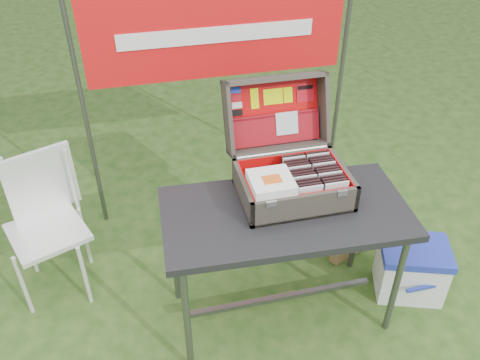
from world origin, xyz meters
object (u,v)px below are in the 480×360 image
object	(u,v)px
table	(282,265)
suitcase	(292,150)
cardboard_box	(355,223)
chair	(48,234)
cooler	(411,269)

from	to	relation	value
table	suitcase	bearing A→B (deg)	69.72
table	cardboard_box	distance (m)	0.77
chair	cardboard_box	size ratio (longest dim) A/B	2.00
suitcase	chair	size ratio (longest dim) A/B	0.64
suitcase	cardboard_box	size ratio (longest dim) A/B	1.27
cooler	chair	bearing A→B (deg)	-175.41
suitcase	chair	distance (m)	1.48
table	cardboard_box	size ratio (longest dim) A/B	2.85
table	suitcase	distance (m)	0.66
suitcase	cardboard_box	xyz separation A→B (m)	(0.56, 0.24, -0.80)
chair	table	bearing A→B (deg)	-44.19
chair	cooler	bearing A→B (deg)	-36.38
chair	cardboard_box	world-z (taller)	chair
cooler	cardboard_box	xyz separation A→B (m)	(-0.18, 0.42, 0.04)
suitcase	cooler	xyz separation A→B (m)	(0.74, -0.18, -0.85)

